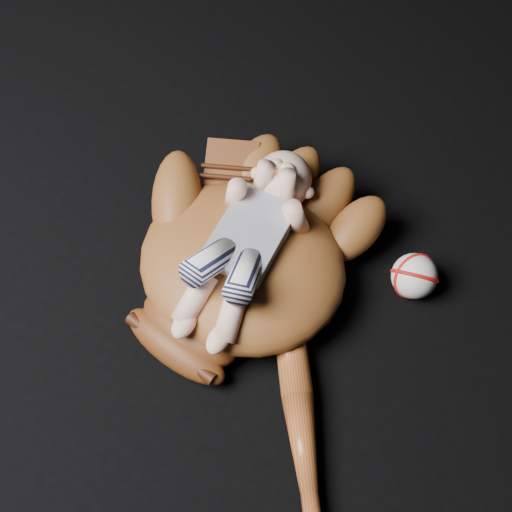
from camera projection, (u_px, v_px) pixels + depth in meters
The scene contains 4 objects.
baseball_glove at pixel (242, 258), 1.08m from camera, with size 0.40×0.46×0.14m, color brown, non-canonical shape.
newborn_baby at pixel (243, 246), 1.03m from camera, with size 0.16×0.34×0.14m, color beige, non-canonical shape.
baseball_bat at pixel (300, 416), 1.00m from camera, with size 0.05×0.50×0.05m, color #94451C, non-canonical shape.
baseball at pixel (414, 276), 1.10m from camera, with size 0.07×0.07×0.07m, color white.
Camera 1 is at (0.20, -0.39, 0.99)m, focal length 50.00 mm.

